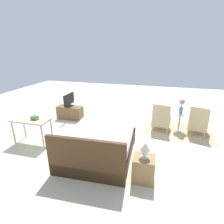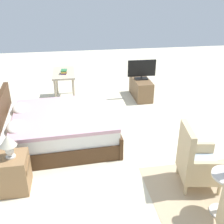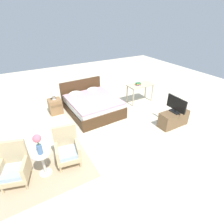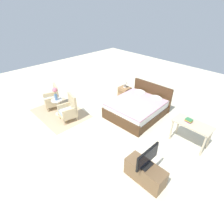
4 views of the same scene
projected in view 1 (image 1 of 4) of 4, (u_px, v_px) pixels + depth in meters
ground_plane at (119, 136)px, 5.47m from camera, size 16.00×16.00×0.00m
floor_rug at (178, 131)px, 5.77m from camera, size 2.10×1.50×0.01m
bed at (99, 145)px, 4.35m from camera, size 1.72×2.04×0.96m
armchair_by_window_left at (198, 123)px, 5.45m from camera, size 0.68×0.68×0.92m
armchair_by_window_right at (161, 119)px, 5.73m from camera, size 0.62×0.62×0.92m
side_table at (180, 120)px, 5.69m from camera, size 0.40×0.40×0.60m
flower_vase at (182, 105)px, 5.51m from camera, size 0.17×0.17×0.48m
nightstand at (144, 169)px, 3.56m from camera, size 0.44×0.41×0.53m
table_lamp at (145, 148)px, 3.39m from camera, size 0.22×0.22×0.33m
tv_stand at (70, 113)px, 6.71m from camera, size 0.96×0.40×0.49m
tv_flatscreen at (69, 100)px, 6.54m from camera, size 0.20×0.71×0.49m
vanity_desk at (31, 123)px, 4.86m from camera, size 1.04×0.52×0.73m
book_stack at (35, 118)px, 4.79m from camera, size 0.19×0.15×0.10m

